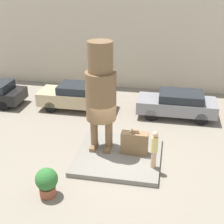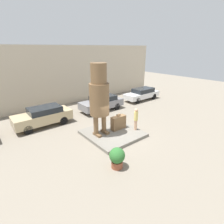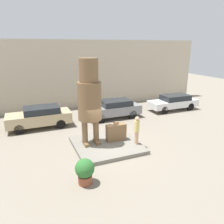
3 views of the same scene
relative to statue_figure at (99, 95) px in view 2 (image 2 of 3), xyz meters
The scene contains 10 objects.
ground_plane 3.30m from the statue_figure, 23.16° to the right, with size 60.00×60.00×0.00m, color gray.
pedestal 3.20m from the statue_figure, 23.16° to the right, with size 3.81×3.79×0.22m.
building_backdrop 9.19m from the statue_figure, 84.56° to the left, with size 28.00×0.60×6.41m.
statue_figure is the anchor object (origin of this frame).
giant_suitcase 2.89m from the statue_figure, ahead, with size 1.23×0.44×1.24m.
tourist 3.40m from the statue_figure, 24.68° to the right, with size 0.29×0.29×1.72m.
parked_car_tan 5.69m from the statue_figure, 118.95° to the left, with size 4.58×1.81×1.59m.
parked_car_grey 6.20m from the statue_figure, 52.73° to the left, with size 4.49×1.85×1.52m.
parked_car_white 10.88m from the statue_figure, 25.36° to the left, with size 4.76×1.72×1.44m.
planter_pot 4.49m from the statue_figure, 111.21° to the right, with size 0.86×0.86×1.19m.
Camera 2 is at (-7.41, -9.07, 6.17)m, focal length 28.00 mm.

